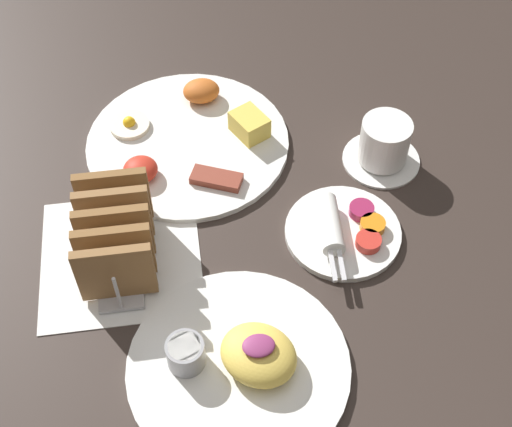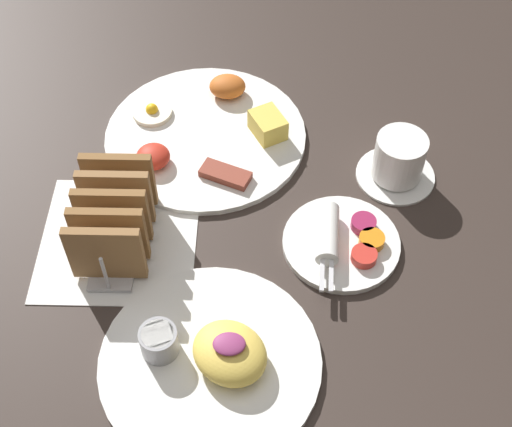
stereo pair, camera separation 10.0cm
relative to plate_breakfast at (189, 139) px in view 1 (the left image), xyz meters
name	(u,v)px [view 1 (the left image)]	position (x,y,z in m)	size (l,w,h in m)	color
ground_plane	(226,254)	(0.03, -0.22, -0.01)	(3.00, 3.00, 0.00)	#332823
napkin_flat	(121,257)	(-0.11, -0.21, -0.01)	(0.22, 0.22, 0.00)	white
plate_breakfast	(189,139)	(0.00, 0.00, 0.00)	(0.32, 0.32, 0.05)	white
plate_condiments	(343,230)	(0.20, -0.21, 0.00)	(0.17, 0.18, 0.04)	white
plate_foreground	(239,362)	(0.03, -0.40, 0.00)	(0.28, 0.28, 0.06)	white
toast_rack	(115,235)	(-0.11, -0.21, 0.04)	(0.10, 0.18, 0.10)	#B7B7BC
coffee_cup	(384,144)	(0.29, -0.08, 0.03)	(0.12, 0.12, 0.08)	white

